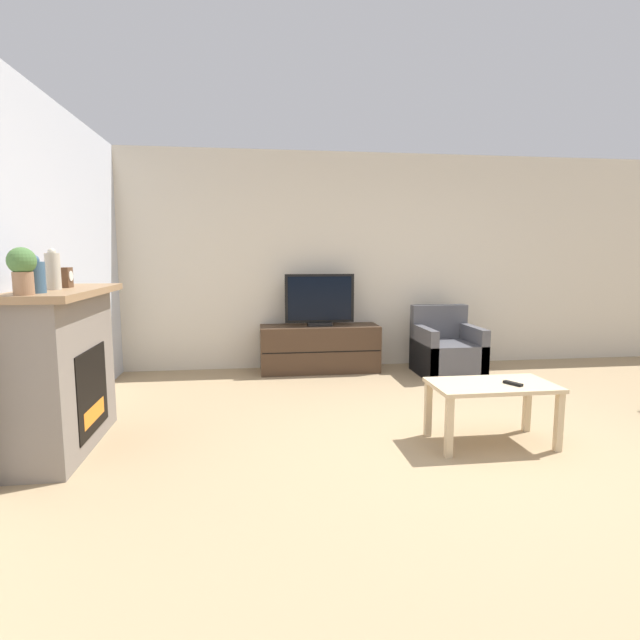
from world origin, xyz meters
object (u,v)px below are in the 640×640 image
Objects in this scene: potted_plant at (22,268)px; coffee_table at (492,392)px; tv at (320,302)px; armchair at (446,352)px; fireplace at (63,369)px; mantel_clock at (66,277)px; mantel_vase_centre_left at (53,270)px; mantel_vase_left at (35,276)px; remote at (513,383)px; tv_stand at (320,348)px.

coffee_table is (3.16, 0.23, -0.96)m from potted_plant.
armchair is at bearing -13.37° from tv.
mantel_clock is at bearing 82.43° from fireplace.
mantel_vase_left is at bearing -90.00° from mantel_vase_centre_left.
remote is (-0.39, -2.24, 0.21)m from armchair.
armchair is (1.49, -0.35, -0.59)m from tv.
tv_stand is at bearing 51.66° from potted_plant.
coffee_table is at bearing -68.91° from tv.
armchair is (3.68, 1.71, -1.00)m from mantel_clock.
mantel_clock is 0.18× the size of tv.
mantel_vase_left is 3.42m from tv.
mantel_vase_centre_left is at bearing -90.19° from mantel_clock.
fireplace is 3.12m from tv.
armchair reaches higher than remote.
tv is 0.92× the size of coffee_table.
potted_plant reaches higher than coffee_table.
tv is 5.56× the size of remote.
tv_stand is (2.19, 2.30, -1.04)m from mantel_vase_centre_left.
armchair reaches higher than tv_stand.
mantel_vase_centre_left is at bearing 148.79° from remote.
potted_plant is (0.02, -0.57, 0.75)m from fireplace.
mantel_vase_centre_left is at bearing -80.38° from fireplace.
tv_stand is 0.58m from tv.
tv_stand is 9.52× the size of remote.
remote is at bearing -66.91° from tv.
potted_plant is 3.56m from tv.
tv is at bearing 44.89° from fireplace.
mantel_clock is at bearing 171.51° from coffee_table.
tv_stand is 1.53m from armchair.
mantel_vase_centre_left is at bearing 90.00° from potted_plant.
fireplace is 3.20m from coffee_table.
remote is at bearing -26.42° from coffee_table.
tv is at bearing 111.09° from coffee_table.
mantel_vase_centre_left is 0.31× the size of coffee_table.
mantel_vase_centre_left is at bearing -133.61° from tv.
potted_plant reaches higher than mantel_clock.
mantel_clock is at bearing -155.11° from armchair.
mantel_vase_centre_left is 3.34m from tv_stand.
mantel_clock is 3.16m from tv_stand.
coffee_table is at bearing 127.63° from remote.
coffee_table is 6.05× the size of remote.
mantel_vase_left is 3.29m from coffee_table.
mantel_clock reaches higher than fireplace.
coffee_table is at bearing -6.07° from fireplace.
potted_plant is at bearing -90.06° from mantel_clock.
mantel_clock is at bearing -136.65° from tv_stand.
mantel_vase_centre_left is at bearing 175.69° from coffee_table.
fireplace is at bearing -153.53° from armchair.
mantel_vase_left is (0.02, -0.40, 0.70)m from fireplace.
tv_stand is at bearing 90.00° from tv.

